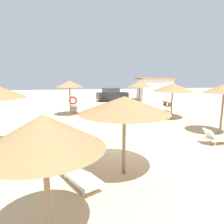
{
  "coord_description": "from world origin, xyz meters",
  "views": [
    {
      "loc": [
        -2.11,
        -8.62,
        3.37
      ],
      "look_at": [
        0.0,
        3.0,
        1.2
      ],
      "focal_mm": 32.25,
      "sensor_mm": 36.0,
      "label": 1
    }
  ],
  "objects": [
    {
      "name": "lounger_4",
      "position": [
        -2.33,
        10.33,
        0.32
      ],
      "size": [
        0.74,
        1.93,
        0.7
      ],
      "color": "silver",
      "rests_on": "ground"
    },
    {
      "name": "parasol_5",
      "position": [
        5.28,
        5.88,
        2.44
      ],
      "size": [
        3.2,
        3.2,
        2.77
      ],
      "color": "#75604C",
      "rests_on": "ground"
    },
    {
      "name": "parked_car",
      "position": [
        2.62,
        17.42,
        0.82
      ],
      "size": [
        4.2,
        2.44,
        1.72
      ],
      "color": "black",
      "rests_on": "ground"
    },
    {
      "name": "parasol_7",
      "position": [
        -2.71,
        -4.89,
        2.34
      ],
      "size": [
        2.31,
        2.31,
        2.68
      ],
      "color": "#75604C",
      "rests_on": "ground"
    },
    {
      "name": "beach_cabana",
      "position": [
        8.41,
        17.14,
        1.54
      ],
      "size": [
        4.59,
        3.27,
        3.02
      ],
      "color": "white",
      "rests_on": "ground"
    },
    {
      "name": "parasol_2",
      "position": [
        -0.54,
        -2.26,
        2.41
      ],
      "size": [
        3.04,
        3.04,
        2.7
      ],
      "color": "#75604C",
      "rests_on": "ground"
    },
    {
      "name": "bench_0",
      "position": [
        7.8,
        11.85,
        0.35
      ],
      "size": [
        0.44,
        1.51,
        0.49
      ],
      "color": "brown",
      "rests_on": "ground"
    },
    {
      "name": "lounger_3",
      "position": [
        4.79,
        7.26,
        0.32
      ],
      "size": [
        1.99,
        1.18,
        0.72
      ],
      "color": "silver",
      "rests_on": "ground"
    },
    {
      "name": "parasol_4",
      "position": [
        -2.57,
        8.37,
        2.62
      ],
      "size": [
        2.25,
        2.25,
        2.93
      ],
      "color": "#75604C",
      "rests_on": "ground"
    },
    {
      "name": "lounger_2",
      "position": [
        -2.12,
        -2.62,
        0.32
      ],
      "size": [
        1.43,
        1.97,
        0.72
      ],
      "color": "silver",
      "rests_on": "ground"
    },
    {
      "name": "parasol_3",
      "position": [
        3.64,
        9.0,
        2.59
      ],
      "size": [
        2.21,
        2.21,
        2.89
      ],
      "color": "#75604C",
      "rests_on": "ground"
    },
    {
      "name": "lounger_1",
      "position": [
        4.93,
        -0.17,
        0.32
      ],
      "size": [
        1.86,
        0.65,
        0.8
      ],
      "color": "silver",
      "rests_on": "ground"
    },
    {
      "name": "ground_plane",
      "position": [
        0.0,
        0.0,
        0.0
      ],
      "size": [
        80.0,
        80.0,
        0.0
      ],
      "primitive_type": "plane",
      "color": "#D1B284"
    },
    {
      "name": "parasol_1",
      "position": [
        6.07,
        1.33,
        2.62
      ],
      "size": [
        2.3,
        2.3,
        2.89
      ],
      "color": "#75604C",
      "rests_on": "ground"
    }
  ]
}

